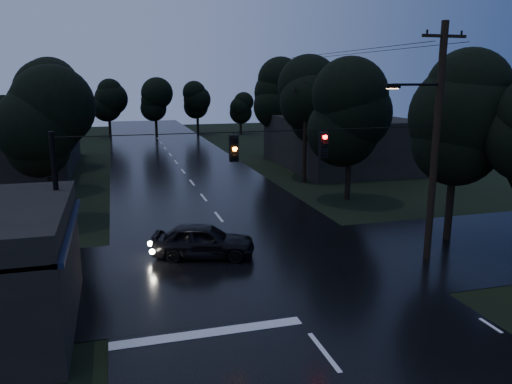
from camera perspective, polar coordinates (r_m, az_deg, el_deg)
main_road at (r=38.17m, az=-7.32°, el=1.02°), size 12.00×120.00×0.02m
cross_street at (r=21.20m, az=0.15°, el=-8.56°), size 60.00×9.00×0.02m
building_far_right at (r=45.70m, az=9.51°, el=5.68°), size 10.00×14.00×4.40m
building_far_left at (r=48.04m, az=-26.12°, el=5.26°), size 10.00×16.00×5.00m
utility_pole_main at (r=22.24m, az=19.69°, el=5.70°), size 3.50×0.30×10.00m
utility_pole_far at (r=37.78m, az=5.62°, el=6.90°), size 2.00×0.30×7.50m
anchor_pole_left at (r=18.70m, az=-21.63°, el=-2.75°), size 0.18×0.18×6.00m
span_signals at (r=19.11m, az=2.61°, el=5.34°), size 15.00×0.37×1.12m
tree_corner_near at (r=25.32m, az=22.03°, el=7.96°), size 4.48×4.48×9.44m
tree_left_a at (r=29.30m, az=-22.93°, el=6.95°), size 3.92×3.92×8.26m
tree_left_b at (r=37.27m, az=-22.49°, el=8.61°), size 4.20×4.20×8.85m
tree_left_c at (r=47.25m, az=-21.95°, el=9.79°), size 4.48×4.48×9.44m
tree_right_a at (r=32.45m, az=10.75°, el=8.86°), size 4.20×4.20×8.85m
tree_right_b at (r=39.96m, az=6.39°, el=10.24°), size 4.48×4.48×9.44m
tree_right_c at (r=49.54m, az=2.62°, el=11.22°), size 4.76×4.76×10.03m
car at (r=22.21m, az=-6.02°, el=-5.53°), size 4.82×3.01×1.53m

